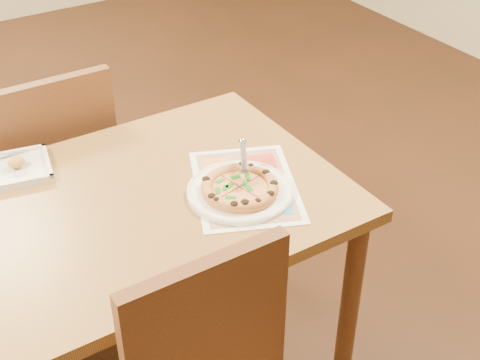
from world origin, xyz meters
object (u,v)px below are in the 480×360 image
dining_table (120,231)px  pizza (240,188)px  chair_far (53,156)px  appetizer_tray (3,172)px  plate (240,192)px  menu (245,186)px  pizza_cutter (244,161)px

dining_table → pizza: pizza is taller
chair_far → pizza: chair_far is taller
chair_far → appetizer_tray: (-0.22, -0.27, 0.17)m
plate → menu: (0.03, 0.02, -0.01)m
dining_table → pizza_cutter: 0.41m
chair_far → appetizer_tray: size_ratio=1.53×
pizza_cutter → appetizer_tray: pizza_cutter is taller
pizza → plate: bearing=53.7°
pizza_cutter → menu: (-0.00, -0.01, -0.08)m
plate → pizza_cutter: (0.04, 0.04, 0.07)m
pizza → appetizer_tray: bearing=139.5°
dining_table → appetizer_tray: bearing=124.2°
plate → menu: size_ratio=0.75×
pizza → appetizer_tray: 0.72m
chair_far → menu: bearing=117.1°
plate → pizza_cutter: size_ratio=2.36×
dining_table → pizza_cutter: pizza_cutter is taller
appetizer_tray → plate: bearing=-39.8°
appetizer_tray → menu: appetizer_tray is taller
dining_table → menu: menu is taller
dining_table → pizza_cutter: bearing=-14.4°
pizza → menu: 0.06m
dining_table → pizza_cutter: (0.36, -0.09, 0.17)m
pizza → menu: size_ratio=0.55×
chair_far → pizza: 0.83m
appetizer_tray → chair_far: bearing=50.4°
pizza_cutter → appetizer_tray: 0.73m
pizza_cutter → pizza: bearing=164.5°
plate → pizza_cutter: bearing=45.0°
plate → pizza: size_ratio=1.37×
dining_table → chair_far: 0.61m
appetizer_tray → menu: (0.59, -0.44, -0.01)m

